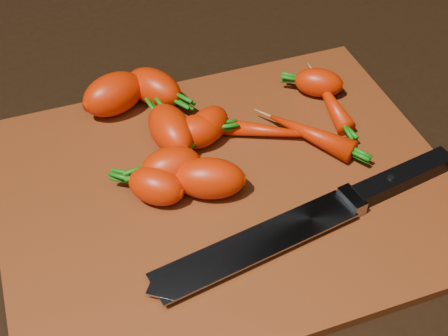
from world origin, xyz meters
name	(u,v)px	position (x,y,z in m)	size (l,w,h in m)	color
ground	(227,196)	(0.00, 0.00, -0.01)	(2.00, 2.00, 0.01)	black
cutting_board	(227,189)	(0.00, 0.00, 0.01)	(0.50, 0.40, 0.01)	maroon
carrot_0	(114,94)	(-0.09, 0.17, 0.04)	(0.08, 0.05, 0.05)	red
carrot_1	(171,167)	(-0.06, 0.03, 0.04)	(0.07, 0.05, 0.05)	red
carrot_2	(154,87)	(-0.04, 0.17, 0.03)	(0.08, 0.05, 0.05)	red
carrot_3	(171,129)	(-0.04, 0.09, 0.04)	(0.08, 0.05, 0.05)	red
carrot_4	(208,126)	(0.00, 0.08, 0.03)	(0.06, 0.04, 0.04)	red
carrot_5	(196,132)	(-0.01, 0.07, 0.03)	(0.06, 0.04, 0.04)	red
carrot_6	(319,83)	(0.17, 0.11, 0.03)	(0.06, 0.04, 0.04)	red
carrot_7	(329,99)	(0.17, 0.09, 0.02)	(0.11, 0.02, 0.02)	red
carrot_8	(271,131)	(0.08, 0.06, 0.02)	(0.13, 0.02, 0.02)	red
carrot_9	(310,134)	(0.12, 0.03, 0.03)	(0.11, 0.03, 0.03)	red
carrot_10	(156,186)	(-0.08, 0.01, 0.03)	(0.06, 0.04, 0.04)	red
carrot_11	(209,178)	(-0.02, 0.00, 0.03)	(0.08, 0.05, 0.05)	red
knife	(275,235)	(0.02, -0.09, 0.02)	(0.37, 0.09, 0.02)	gray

